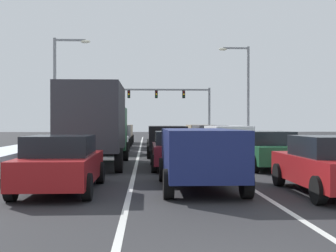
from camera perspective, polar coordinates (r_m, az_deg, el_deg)
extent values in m
plane|color=#28282B|center=(26.08, 0.04, -3.66)|extent=(132.75, 132.75, 0.00)
cube|color=silver|center=(31.29, 2.70, -2.98)|extent=(0.14, 56.16, 0.01)
cube|color=silver|center=(31.15, -3.55, -2.99)|extent=(0.14, 56.16, 0.01)
cube|color=silver|center=(32.21, 12.14, -2.33)|extent=(1.63, 56.16, 0.64)
cube|color=silver|center=(31.65, -13.19, -2.30)|extent=(1.90, 56.16, 0.73)
cube|color=maroon|center=(12.66, 19.51, -5.16)|extent=(1.82, 4.50, 0.70)
cube|color=black|center=(12.48, 19.77, -2.45)|extent=(1.64, 2.20, 0.55)
cylinder|color=black|center=(13.86, 13.63, -5.91)|extent=(0.22, 0.66, 0.66)
cylinder|color=black|center=(10.94, 18.25, -7.62)|extent=(0.22, 0.66, 0.66)
cube|color=#1E5633|center=(18.90, 12.31, -3.31)|extent=(1.82, 4.50, 0.70)
cube|color=black|center=(18.72, 12.43, -1.49)|extent=(1.64, 2.20, 0.55)
cube|color=red|center=(16.59, 11.97, -3.41)|extent=(0.24, 0.08, 0.14)
cube|color=red|center=(17.00, 16.50, -3.33)|extent=(0.24, 0.08, 0.14)
cylinder|color=black|center=(20.22, 8.72, -3.91)|extent=(0.22, 0.66, 0.66)
cylinder|color=black|center=(20.65, 13.58, -3.83)|extent=(0.22, 0.66, 0.66)
cylinder|color=black|center=(17.21, 10.78, -4.68)|extent=(0.22, 0.66, 0.66)
cylinder|color=black|center=(17.70, 16.41, -4.54)|extent=(0.22, 0.66, 0.66)
cube|color=silver|center=(25.60, 7.39, -1.40)|extent=(1.95, 4.90, 1.25)
cube|color=black|center=(23.23, 8.43, -0.91)|extent=(1.56, 0.06, 0.55)
cube|color=red|center=(23.11, 6.53, -1.84)|extent=(0.20, 0.08, 0.28)
cube|color=red|center=(23.41, 10.30, -1.82)|extent=(0.20, 0.08, 0.28)
cylinder|color=black|center=(27.17, 4.77, -2.72)|extent=(0.25, 0.74, 0.74)
cylinder|color=black|center=(27.48, 8.73, -2.69)|extent=(0.25, 0.74, 0.74)
cylinder|color=black|center=(23.80, 5.84, -3.16)|extent=(0.25, 0.74, 0.74)
cylinder|color=black|center=(24.16, 10.33, -3.12)|extent=(0.25, 0.74, 0.74)
cube|color=#38383D|center=(32.91, 5.14, -1.00)|extent=(1.95, 4.90, 1.25)
cube|color=black|center=(30.52, 5.76, -0.59)|extent=(1.56, 0.06, 0.55)
cube|color=red|center=(30.43, 4.30, -1.30)|extent=(0.20, 0.08, 0.28)
cube|color=red|center=(30.66, 7.20, -1.29)|extent=(0.20, 0.08, 0.28)
cylinder|color=black|center=(34.50, 3.18, -2.05)|extent=(0.25, 0.74, 0.74)
cylinder|color=black|center=(34.75, 6.31, -2.04)|extent=(0.25, 0.74, 0.74)
cylinder|color=black|center=(31.13, 3.82, -2.32)|extent=(0.25, 0.74, 0.74)
cylinder|color=black|center=(31.40, 7.29, -2.30)|extent=(0.25, 0.74, 0.74)
cube|color=#937F60|center=(39.84, 3.94, -0.75)|extent=(1.95, 4.90, 1.25)
cube|color=black|center=(37.45, 4.37, -0.41)|extent=(1.56, 0.06, 0.55)
cube|color=red|center=(37.38, 3.18, -0.98)|extent=(0.20, 0.08, 0.28)
cube|color=red|center=(37.57, 5.55, -0.98)|extent=(0.20, 0.08, 0.28)
cylinder|color=black|center=(41.46, 2.35, -1.64)|extent=(0.25, 0.74, 0.74)
cylinder|color=black|center=(41.67, 4.97, -1.63)|extent=(0.25, 0.74, 0.74)
cylinder|color=black|center=(38.07, 2.81, -1.82)|extent=(0.25, 0.74, 0.74)
cylinder|color=black|center=(38.30, 5.65, -1.81)|extent=(0.25, 0.74, 0.74)
cube|color=navy|center=(12.85, 3.95, -3.20)|extent=(1.95, 4.90, 1.25)
cube|color=black|center=(10.45, 5.49, -2.52)|extent=(1.56, 0.06, 0.55)
cube|color=red|center=(10.40, 1.22, -4.60)|extent=(0.20, 0.08, 0.28)
cube|color=red|center=(10.63, 9.66, -4.50)|extent=(0.20, 0.08, 0.28)
cylinder|color=black|center=(14.53, -0.60, -5.45)|extent=(0.25, 0.74, 0.74)
cylinder|color=black|center=(14.72, 6.89, -5.38)|extent=(0.25, 0.74, 0.74)
cylinder|color=black|center=(11.15, 0.06, -7.23)|extent=(0.25, 0.74, 0.74)
cylinder|color=black|center=(11.41, 9.77, -7.07)|extent=(0.25, 0.74, 0.74)
cube|color=maroon|center=(18.59, 0.94, -3.36)|extent=(1.82, 4.50, 0.70)
cube|color=black|center=(18.42, 0.97, -1.51)|extent=(1.64, 2.20, 0.55)
cube|color=red|center=(16.36, -0.99, -3.46)|extent=(0.24, 0.08, 0.14)
cube|color=red|center=(16.46, 3.84, -3.43)|extent=(0.24, 0.08, 0.14)
cylinder|color=black|center=(20.13, -1.88, -3.93)|extent=(0.22, 0.66, 0.66)
cylinder|color=black|center=(20.23, 3.18, -3.91)|extent=(0.22, 0.66, 0.66)
cylinder|color=black|center=(17.04, -1.72, -4.72)|extent=(0.22, 0.66, 0.66)
cylinder|color=black|center=(17.16, 4.25, -4.68)|extent=(0.22, 0.66, 0.66)
cube|color=black|center=(25.22, -0.20, -1.43)|extent=(1.95, 4.90, 1.25)
cube|color=black|center=(22.81, 0.07, -0.93)|extent=(1.56, 0.06, 0.55)
cube|color=red|center=(22.81, -1.89, -1.87)|extent=(0.20, 0.08, 0.28)
cube|color=red|center=(22.88, 2.02, -1.86)|extent=(0.20, 0.08, 0.28)
cylinder|color=black|center=(26.93, -2.39, -2.75)|extent=(0.25, 0.74, 0.74)
cylinder|color=black|center=(27.01, 1.67, -2.74)|extent=(0.25, 0.74, 0.74)
cylinder|color=black|center=(23.53, -2.34, -3.20)|extent=(0.25, 0.74, 0.74)
cylinder|color=black|center=(23.62, 2.30, -3.19)|extent=(0.25, 0.74, 0.74)
cube|color=#B7BABF|center=(31.91, -0.81, -1.78)|extent=(1.82, 4.50, 0.70)
cube|color=black|center=(31.75, -0.80, -0.70)|extent=(1.64, 2.20, 0.55)
cube|color=red|center=(29.70, -2.00, -1.72)|extent=(0.24, 0.08, 0.14)
cube|color=red|center=(29.75, 0.67, -1.71)|extent=(0.24, 0.08, 0.14)
cylinder|color=black|center=(33.46, -2.42, -2.20)|extent=(0.22, 0.66, 0.66)
cylinder|color=black|center=(33.52, 0.63, -2.19)|extent=(0.22, 0.66, 0.66)
cylinder|color=black|center=(30.36, -2.39, -2.46)|extent=(0.22, 0.66, 0.66)
cylinder|color=black|center=(30.42, 0.97, -2.46)|extent=(0.22, 0.66, 0.66)
cube|color=slate|center=(37.89, -0.71, -1.44)|extent=(1.82, 4.50, 0.70)
cube|color=black|center=(37.72, -0.70, -0.53)|extent=(1.64, 2.20, 0.55)
cube|color=red|center=(35.67, -1.69, -1.36)|extent=(0.24, 0.08, 0.14)
cube|color=red|center=(35.72, 0.53, -1.36)|extent=(0.24, 0.08, 0.14)
cylinder|color=black|center=(39.43, -2.08, -1.80)|extent=(0.22, 0.66, 0.66)
cylinder|color=black|center=(39.49, 0.50, -1.80)|extent=(0.22, 0.66, 0.66)
cylinder|color=black|center=(36.33, -2.03, -1.99)|extent=(0.22, 0.66, 0.66)
cylinder|color=black|center=(36.39, 0.78, -1.99)|extent=(0.22, 0.66, 0.66)
cube|color=maroon|center=(12.72, -13.15, -5.12)|extent=(1.82, 4.50, 0.70)
cube|color=black|center=(12.53, -13.28, -2.43)|extent=(1.64, 2.20, 0.55)
cube|color=red|center=(10.73, -18.94, -5.51)|extent=(0.24, 0.08, 0.14)
cube|color=red|center=(10.43, -11.59, -5.67)|extent=(0.24, 0.08, 0.14)
cylinder|color=black|center=(14.44, -15.52, -5.66)|extent=(0.22, 0.66, 0.66)
cylinder|color=black|center=(14.15, -8.44, -5.77)|extent=(0.22, 0.66, 0.66)
cylinder|color=black|center=(11.46, -18.98, -7.25)|extent=(0.22, 0.66, 0.66)
cylinder|color=black|center=(11.09, -10.05, -7.49)|extent=(0.22, 0.66, 0.66)
cube|color=#1E5633|center=(22.16, -8.27, -0.35)|extent=(2.35, 2.20, 2.00)
cube|color=#333338|center=(18.58, -9.34, 1.04)|extent=(2.35, 5.00, 2.60)
cylinder|color=black|center=(22.63, -11.04, -3.13)|extent=(0.28, 0.92, 0.92)
cylinder|color=black|center=(22.42, -5.33, -3.15)|extent=(0.28, 0.92, 0.92)
cylinder|color=black|center=(17.32, -13.62, -4.21)|extent=(0.28, 0.92, 0.92)
cylinder|color=black|center=(17.04, -6.15, -4.28)|extent=(0.28, 0.92, 0.92)
cube|color=silver|center=(27.84, -7.01, -2.11)|extent=(1.82, 4.50, 0.70)
cube|color=black|center=(27.67, -7.03, -0.87)|extent=(1.64, 2.20, 0.55)
cube|color=red|center=(25.71, -8.91, -2.05)|extent=(0.24, 0.08, 0.14)
cube|color=red|center=(25.60, -5.83, -2.06)|extent=(0.24, 0.08, 0.14)
cylinder|color=black|center=(29.47, -8.51, -2.56)|extent=(0.22, 0.66, 0.66)
cylinder|color=black|center=(29.35, -5.05, -2.56)|extent=(0.22, 0.66, 0.66)
cylinder|color=black|center=(26.40, -9.19, -2.90)|extent=(0.22, 0.66, 0.66)
cylinder|color=black|center=(26.26, -5.32, -2.92)|extent=(0.22, 0.66, 0.66)
cube|color=#38383D|center=(33.99, -6.47, -0.95)|extent=(1.95, 4.90, 1.25)
cube|color=black|center=(31.58, -6.75, -0.56)|extent=(1.56, 0.06, 0.55)
cube|color=red|center=(31.66, -8.16, -1.24)|extent=(0.20, 0.08, 0.28)
cube|color=red|center=(31.55, -5.34, -1.24)|extent=(0.20, 0.08, 0.28)
cylinder|color=black|center=(35.78, -7.82, -1.97)|extent=(0.25, 0.74, 0.74)
cylinder|color=black|center=(35.66, -4.76, -1.97)|extent=(0.25, 0.74, 0.74)
cylinder|color=black|center=(32.40, -8.35, -2.22)|extent=(0.25, 0.74, 0.74)
cylinder|color=black|center=(32.27, -4.97, -2.23)|extent=(0.25, 0.74, 0.74)
cube|color=#937F60|center=(41.20, -5.86, -0.71)|extent=(1.95, 4.90, 1.25)
cube|color=black|center=(38.79, -6.06, -0.38)|extent=(1.56, 0.06, 0.55)
cube|color=red|center=(38.86, -7.20, -0.93)|extent=(0.20, 0.08, 0.28)
cube|color=red|center=(38.77, -4.90, -0.93)|extent=(0.20, 0.08, 0.28)
cylinder|color=black|center=(42.98, -7.01, -1.57)|extent=(0.25, 0.74, 0.74)
cylinder|color=black|center=(42.88, -4.46, -1.57)|extent=(0.25, 0.74, 0.74)
cylinder|color=black|center=(39.59, -7.38, -1.74)|extent=(0.25, 0.74, 0.74)
cylinder|color=black|center=(39.48, -4.61, -1.74)|extent=(0.25, 0.74, 0.74)
cylinder|color=slate|center=(57.18, 5.17, 1.66)|extent=(0.28, 0.28, 6.20)
cube|color=slate|center=(56.78, -1.80, 4.55)|extent=(13.86, 0.20, 0.20)
cube|color=black|center=(56.92, 1.97, 3.96)|extent=(0.34, 0.34, 0.95)
sphere|color=#4C0A0A|center=(56.75, 1.98, 4.26)|extent=(0.22, 0.22, 0.22)
sphere|color=#F2AD14|center=(56.73, 1.98, 3.97)|extent=(0.22, 0.22, 0.22)
sphere|color=#0C3819|center=(56.72, 1.98, 3.68)|extent=(0.22, 0.22, 0.22)
cube|color=black|center=(56.74, -1.46, 3.97)|extent=(0.34, 0.34, 0.95)
sphere|color=#4C0A0A|center=(56.58, -1.46, 4.27)|extent=(0.22, 0.22, 0.22)
sphere|color=#F2AD14|center=(56.56, -1.46, 3.98)|extent=(0.22, 0.22, 0.22)
sphere|color=#0C3819|center=(56.54, -1.46, 3.69)|extent=(0.22, 0.22, 0.22)
cube|color=black|center=(56.77, -4.90, 3.97)|extent=(0.34, 0.34, 0.95)
sphere|color=#4C0A0A|center=(56.60, -4.91, 4.27)|extent=(0.22, 0.22, 0.22)
sphere|color=#F2AD14|center=(56.58, -4.91, 3.98)|extent=(0.22, 0.22, 0.22)
sphere|color=#0C3819|center=(56.57, -4.91, 3.69)|extent=(0.22, 0.22, 0.22)
cube|color=black|center=(56.97, -7.99, 3.95)|extent=(0.34, 0.34, 0.95)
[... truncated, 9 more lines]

